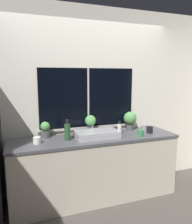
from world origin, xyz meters
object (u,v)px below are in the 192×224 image
at_px(potted_plant_center, 90,122).
at_px(mug_white, 37,140).
at_px(sink, 97,134).
at_px(mug_grey, 144,128).
at_px(mug_green, 141,133).
at_px(soap_bottle, 120,129).
at_px(mug_black, 150,130).
at_px(potted_plant_right, 130,119).
at_px(bottle_tall, 67,132).
at_px(potted_plant_left, 45,130).

distance_m(potted_plant_center, mug_white, 0.83).
distance_m(sink, potted_plant_center, 0.26).
relative_size(mug_grey, mug_green, 0.93).
bearing_deg(soap_bottle, mug_black, -8.61).
bearing_deg(sink, mug_black, -3.25).
xyz_separation_m(potted_plant_right, mug_black, (0.18, -0.27, -0.12)).
bearing_deg(potted_plant_center, potted_plant_right, 0.00).
height_order(sink, mug_grey, sink).
relative_size(soap_bottle, mug_white, 2.15).
bearing_deg(bottle_tall, potted_plant_left, 138.42).
distance_m(potted_plant_left, potted_plant_right, 1.29).
distance_m(sink, potted_plant_right, 0.68).
bearing_deg(potted_plant_right, soap_bottle, -143.39).
xyz_separation_m(mug_white, mug_green, (1.39, -0.14, 0.01)).
bearing_deg(sink, potted_plant_right, 19.92).
xyz_separation_m(bottle_tall, mug_white, (-0.39, -0.02, -0.07)).
bearing_deg(mug_black, mug_green, -153.59).
distance_m(soap_bottle, mug_black, 0.46).
xyz_separation_m(mug_black, mug_green, (-0.22, -0.11, -0.00)).
bearing_deg(potted_plant_left, mug_black, -10.54).
height_order(sink, mug_green, sink).
relative_size(potted_plant_left, bottle_tall, 0.79).
bearing_deg(potted_plant_center, bottle_tall, -149.91).
relative_size(mug_grey, mug_black, 0.89).
bearing_deg(mug_white, potted_plant_center, 17.66).
bearing_deg(potted_plant_left, soap_bottle, -11.40).
bearing_deg(potted_plant_right, sink, -160.08).
relative_size(sink, potted_plant_left, 2.70).
bearing_deg(sink, soap_bottle, 3.75).
distance_m(sink, soap_bottle, 0.36).
xyz_separation_m(soap_bottle, mug_white, (-1.15, -0.04, -0.04)).
bearing_deg(sink, mug_grey, 6.65).
relative_size(potted_plant_left, soap_bottle, 1.11).
height_order(potted_plant_right, bottle_tall, potted_plant_right).
relative_size(potted_plant_right, mug_black, 2.84).
relative_size(potted_plant_right, mug_grey, 3.20).
bearing_deg(mug_green, soap_bottle, 143.04).
relative_size(potted_plant_center, soap_bottle, 1.36).
xyz_separation_m(sink, potted_plant_center, (-0.02, 0.23, 0.12)).
distance_m(sink, potted_plant_left, 0.70).
xyz_separation_m(potted_plant_left, mug_green, (1.25, -0.38, -0.06)).
bearing_deg(bottle_tall, mug_green, -8.94).
bearing_deg(soap_bottle, sink, -176.25).
distance_m(mug_grey, mug_white, 1.60).
distance_m(potted_plant_center, mug_green, 0.73).
bearing_deg(potted_plant_left, sink, -18.99).
height_order(potted_plant_center, mug_white, potted_plant_center).
bearing_deg(soap_bottle, mug_white, -177.83).
distance_m(potted_plant_center, potted_plant_right, 0.65).
bearing_deg(bottle_tall, potted_plant_center, 30.09).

